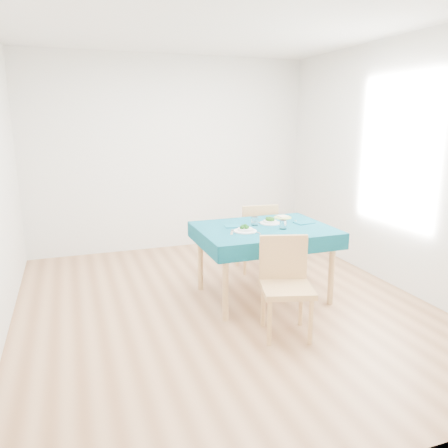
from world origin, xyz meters
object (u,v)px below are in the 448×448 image
object	(u,v)px
chair_near	(287,277)
side_plate	(283,217)
bowl_near	(245,228)
bowl_far	(270,221)
table	(263,262)
chair_far	(255,227)

from	to	relation	value
chair_near	side_plate	size ratio (longest dim) A/B	5.39
chair_near	side_plate	world-z (taller)	chair_near
chair_near	bowl_near	xyz separation A→B (m)	(-0.09, 0.74, 0.26)
bowl_far	side_plate	bearing A→B (deg)	38.45
chair_near	bowl_near	distance (m)	0.79
chair_near	bowl_near	bearing A→B (deg)	112.36
table	side_plate	distance (m)	0.63
table	side_plate	xyz separation A→B (m)	(0.38, 0.33, 0.38)
bowl_far	side_plate	xyz separation A→B (m)	(0.25, 0.20, -0.03)
table	chair_far	bearing A→B (deg)	72.29
chair_near	chair_far	size ratio (longest dim) A/B	0.98
table	side_plate	world-z (taller)	side_plate
table	bowl_far	distance (m)	0.45
table	bowl_far	world-z (taller)	bowl_far
table	bowl_near	world-z (taller)	bowl_near
chair_far	bowl_far	size ratio (longest dim) A/B	5.07
side_plate	chair_near	bearing A→B (deg)	-114.99
bowl_near	bowl_far	bearing A→B (deg)	30.96
chair_near	bowl_far	bearing A→B (deg)	89.05
chair_far	chair_near	bearing A→B (deg)	81.35
chair_far	bowl_near	xyz separation A→B (m)	(-0.52, -0.94, 0.25)
table	side_plate	size ratio (longest dim) A/B	6.83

